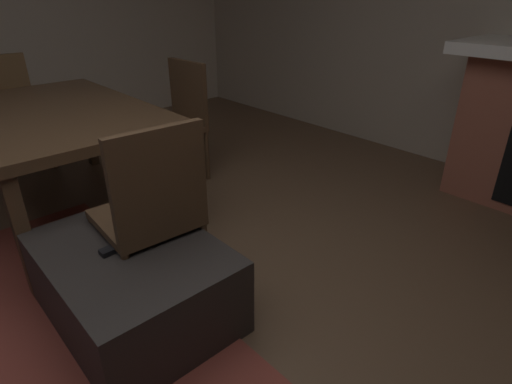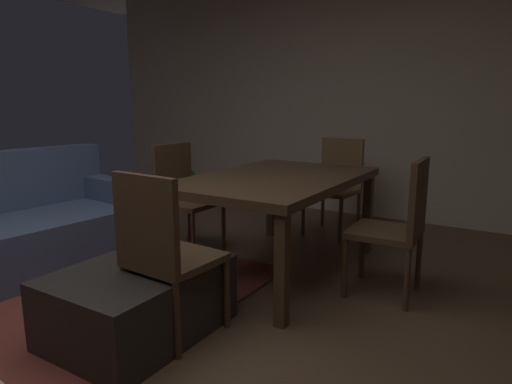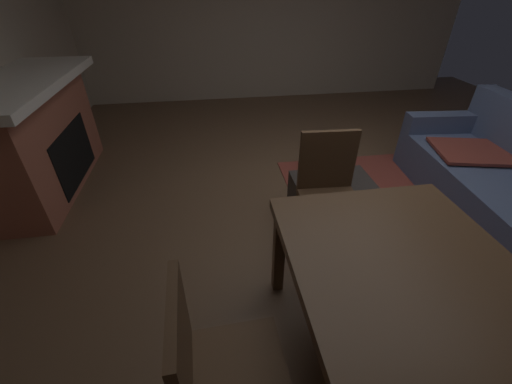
{
  "view_description": "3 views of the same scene",
  "coord_description": "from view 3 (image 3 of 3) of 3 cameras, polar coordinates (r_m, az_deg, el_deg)",
  "views": [
    {
      "loc": [
        -1.26,
        0.52,
        1.45
      ],
      "look_at": [
        0.07,
        -0.68,
        0.56
      ],
      "focal_mm": 29.28,
      "sensor_mm": 36.0,
      "label": 1
    },
    {
      "loc": [
        -1.35,
        -1.89,
        1.28
      ],
      "look_at": [
        0.77,
        -0.59,
        0.78
      ],
      "focal_mm": 31.37,
      "sensor_mm": 36.0,
      "label": 2
    },
    {
      "loc": [
        2.25,
        -1.13,
        1.84
      ],
      "look_at": [
        0.55,
        -0.87,
        0.68
      ],
      "focal_mm": 22.23,
      "sensor_mm": 36.0,
      "label": 3
    }
  ],
  "objects": [
    {
      "name": "fireplace",
      "position": [
        3.78,
        -34.83,
        8.1
      ],
      "size": [
        1.91,
        0.76,
        1.11
      ],
      "color": "#9E5642",
      "rests_on": "ground"
    },
    {
      "name": "small_dog",
      "position": [
        3.56,
        9.87,
        5.37
      ],
      "size": [
        0.45,
        0.38,
        0.27
      ],
      "color": "silver",
      "rests_on": "ground"
    },
    {
      "name": "area_rug",
      "position": [
        3.21,
        26.82,
        -5.12
      ],
      "size": [
        2.6,
        2.0,
        0.01
      ],
      "primitive_type": "cube",
      "color": "brown",
      "rests_on": "ground"
    },
    {
      "name": "couch",
      "position": [
        3.58,
        38.84,
        0.64
      ],
      "size": [
        2.29,
        1.11,
        0.9
      ],
      "color": "#4C5B7F",
      "rests_on": "ground"
    },
    {
      "name": "dining_chair_west",
      "position": [
        2.49,
        12.94,
        1.07
      ],
      "size": [
        0.46,
        0.46,
        0.93
      ],
      "color": "#513823",
      "rests_on": "ground"
    },
    {
      "name": "tv_remote",
      "position": [
        2.64,
        16.53,
        -0.67
      ],
      "size": [
        0.06,
        0.16,
        0.02
      ],
      "primitive_type": "cube",
      "rotation": [
        0.0,
        0.0,
        0.06
      ],
      "color": "black",
      "rests_on": "ottoman_coffee_table"
    },
    {
      "name": "dining_chair_south",
      "position": [
        1.5,
        -7.77,
        -28.45
      ],
      "size": [
        0.46,
        0.46,
        0.93
      ],
      "color": "#513823",
      "rests_on": "ground"
    },
    {
      "name": "ottoman_coffee_table",
      "position": [
        2.76,
        14.94,
        -4.04
      ],
      "size": [
        0.93,
        0.69,
        0.39
      ],
      "primitive_type": "cube",
      "color": "#2D2826",
      "rests_on": "ground"
    },
    {
      "name": "dining_table",
      "position": [
        1.61,
        28.83,
        -18.47
      ],
      "size": [
        1.66,
        1.07,
        0.74
      ],
      "color": "#513823",
      "rests_on": "ground"
    },
    {
      "name": "floor",
      "position": [
        3.12,
        14.42,
        -3.37
      ],
      "size": [
        8.73,
        8.73,
        0.0
      ],
      "primitive_type": "plane",
      "color": "brown"
    },
    {
      "name": "wall_left",
      "position": [
        6.02,
        2.45,
        29.65
      ],
      "size": [
        0.12,
        6.78,
        2.77
      ],
      "primitive_type": "cube",
      "color": "#B7A893",
      "rests_on": "ground"
    }
  ]
}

